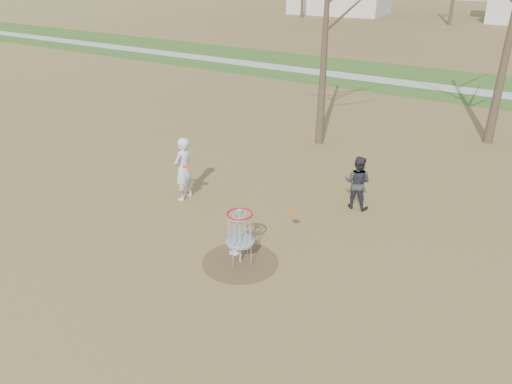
# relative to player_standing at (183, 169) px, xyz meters

# --- Properties ---
(ground) EXTENTS (160.00, 160.00, 0.00)m
(ground) POSITION_rel_player_standing_xyz_m (3.26, -1.97, -0.94)
(ground) COLOR brown
(ground) RESTS_ON ground
(green_band) EXTENTS (160.00, 8.00, 0.01)m
(green_band) POSITION_rel_player_standing_xyz_m (3.26, 19.03, -0.94)
(green_band) COLOR #2D5119
(green_band) RESTS_ON ground
(footpath) EXTENTS (160.00, 1.50, 0.01)m
(footpath) POSITION_rel_player_standing_xyz_m (3.26, 18.03, -0.93)
(footpath) COLOR #9E9E99
(footpath) RESTS_ON green_band
(dirt_circle) EXTENTS (1.80, 1.80, 0.01)m
(dirt_circle) POSITION_rel_player_standing_xyz_m (3.26, -1.97, -0.94)
(dirt_circle) COLOR #47331E
(dirt_circle) RESTS_ON ground
(player_standing) EXTENTS (0.46, 0.69, 1.89)m
(player_standing) POSITION_rel_player_standing_xyz_m (0.00, 0.00, 0.00)
(player_standing) COLOR silver
(player_standing) RESTS_ON ground
(player_throwing) EXTENTS (0.78, 0.63, 1.55)m
(player_throwing) POSITION_rel_player_standing_xyz_m (4.48, 2.14, -0.17)
(player_throwing) COLOR #2C2C30
(player_throwing) RESTS_ON ground
(disc_grounded) EXTENTS (0.22, 0.22, 0.02)m
(disc_grounded) POSITION_rel_player_standing_xyz_m (2.93, -1.72, -0.92)
(disc_grounded) COLOR silver
(disc_grounded) RESTS_ON dirt_circle
(discs_in_play) EXTENTS (3.64, 0.39, 0.46)m
(discs_in_play) POSITION_rel_player_standing_xyz_m (2.14, -0.35, 0.03)
(discs_in_play) COLOR #FF570D
(discs_in_play) RESTS_ON ground
(disc_golf_basket) EXTENTS (0.64, 0.64, 1.35)m
(disc_golf_basket) POSITION_rel_player_standing_xyz_m (3.26, -1.97, -0.03)
(disc_golf_basket) COLOR #9EA3AD
(disc_golf_basket) RESTS_ON ground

